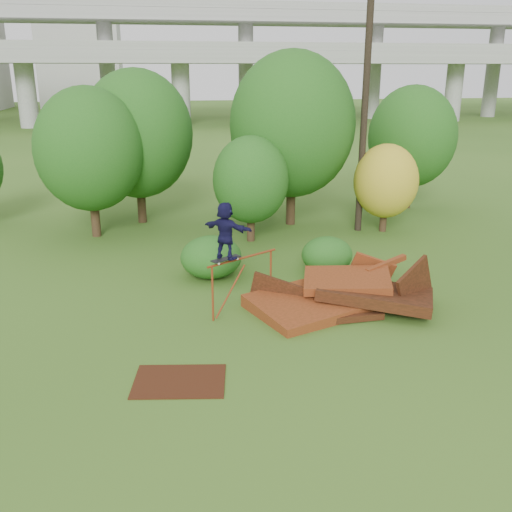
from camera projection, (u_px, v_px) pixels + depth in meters
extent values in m
plane|color=#2D5116|center=(300.00, 336.00, 14.78)|extent=(240.00, 240.00, 0.00)
cube|color=#52260E|center=(322.00, 301.00, 16.57)|extent=(4.65, 3.74, 0.67)
cube|color=black|center=(375.00, 294.00, 16.46)|extent=(3.75, 3.23, 0.62)
cube|color=#52260E|center=(347.00, 280.00, 16.73)|extent=(2.86, 2.29, 0.52)
cube|color=black|center=(415.00, 287.00, 16.38)|extent=(1.59, 1.05, 1.76)
cube|color=#52260E|center=(369.00, 274.00, 17.69)|extent=(1.50, 0.79, 1.53)
cube|color=black|center=(279.00, 293.00, 16.70)|extent=(1.65, 0.99, 1.18)
cube|color=black|center=(345.00, 319.00, 15.52)|extent=(2.27, 0.30, 0.18)
cube|color=#52260E|center=(386.00, 264.00, 17.35)|extent=(1.50, 0.73, 0.38)
cylinder|color=maroon|center=(213.00, 294.00, 15.47)|extent=(0.06, 0.06, 1.59)
cylinder|color=maroon|center=(271.00, 276.00, 16.81)|extent=(0.06, 0.06, 1.59)
cylinder|color=maroon|center=(243.00, 258.00, 15.89)|extent=(2.12, 1.32, 0.06)
cube|color=black|center=(226.00, 259.00, 15.49)|extent=(0.89, 0.67, 0.03)
cylinder|color=beige|center=(219.00, 264.00, 15.23)|extent=(0.07, 0.06, 0.06)
cylinder|color=beige|center=(214.00, 262.00, 15.37)|extent=(0.07, 0.06, 0.06)
cylinder|color=beige|center=(237.00, 259.00, 15.63)|extent=(0.07, 0.06, 0.06)
cylinder|color=beige|center=(233.00, 257.00, 15.77)|extent=(0.07, 0.06, 0.06)
imported|color=#121037|center=(225.00, 231.00, 15.24)|extent=(1.42, 1.26, 1.56)
cube|color=#37190B|center=(179.00, 381.00, 12.64)|extent=(2.21, 1.73, 0.03)
cylinder|color=black|center=(95.00, 213.00, 23.41)|extent=(0.37, 0.37, 1.97)
ellipsoid|color=#164813|center=(89.00, 149.00, 22.60)|extent=(4.29, 4.29, 4.93)
cylinder|color=black|center=(141.00, 199.00, 25.56)|extent=(0.38, 0.38, 2.13)
ellipsoid|color=#164813|center=(137.00, 134.00, 24.67)|extent=(4.82, 4.82, 5.54)
cylinder|color=black|center=(251.00, 224.00, 22.86)|extent=(0.32, 0.32, 1.37)
ellipsoid|color=#164813|center=(251.00, 180.00, 22.29)|extent=(2.98, 2.98, 3.43)
cylinder|color=black|center=(291.00, 198.00, 25.21)|extent=(0.40, 0.40, 2.35)
ellipsoid|color=#164813|center=(292.00, 125.00, 24.22)|extent=(5.37, 5.37, 6.17)
cylinder|color=black|center=(383.00, 218.00, 24.27)|extent=(0.30, 0.30, 1.16)
ellipsoid|color=#A58C19|center=(386.00, 181.00, 23.77)|extent=(2.69, 2.69, 3.09)
cylinder|color=black|center=(408.00, 189.00, 28.30)|extent=(0.37, 0.37, 1.93)
ellipsoid|color=#164813|center=(412.00, 137.00, 27.51)|extent=(4.23, 4.23, 4.87)
ellipsoid|color=#164813|center=(211.00, 257.00, 18.80)|extent=(2.03, 1.87, 1.40)
ellipsoid|color=#164813|center=(327.00, 255.00, 19.32)|extent=(1.74, 1.59, 1.23)
cylinder|color=black|center=(365.00, 96.00, 22.86)|extent=(0.28, 0.28, 11.14)
cube|color=gray|center=(180.00, 57.00, 68.46)|extent=(160.00, 9.00, 1.40)
cube|color=gray|center=(176.00, 17.00, 72.52)|extent=(160.00, 9.00, 1.40)
cylinder|color=gray|center=(27.00, 93.00, 66.76)|extent=(2.20, 2.20, 8.00)
cylinder|color=gray|center=(181.00, 92.00, 69.71)|extent=(2.20, 2.20, 8.00)
cylinder|color=gray|center=(323.00, 91.00, 72.65)|extent=(2.20, 2.20, 8.00)
cube|color=#9E9E99|center=(79.00, 27.00, 103.29)|extent=(14.00, 14.00, 28.00)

